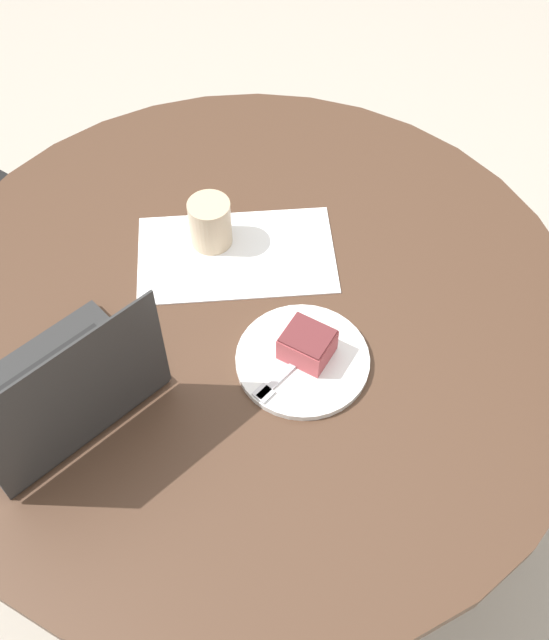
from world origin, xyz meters
name	(u,v)px	position (x,y,z in m)	size (l,w,h in m)	color
ground_plane	(256,486)	(0.00, 0.00, 0.00)	(12.00, 12.00, 0.00)	#B7AD9E
dining_table	(250,353)	(0.00, 0.00, 0.62)	(1.20, 1.20, 0.76)	#4C3323
paper_document	(236,254)	(0.05, 0.12, 0.76)	(0.42, 0.36, 0.00)	white
plate	(303,360)	(0.02, -0.15, 0.77)	(0.22, 0.22, 0.01)	white
cake_slice	(307,344)	(0.03, -0.14, 0.80)	(0.10, 0.10, 0.05)	#B74C51
fork	(286,372)	(-0.02, -0.16, 0.78)	(0.17, 0.06, 0.00)	silver
coffee_glass	(210,223)	(0.02, 0.17, 0.81)	(0.08, 0.08, 0.10)	#C6AD89
laptop	(61,393)	(-0.35, -0.02, 0.81)	(0.33, 0.27, 0.25)	#2D2D2D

